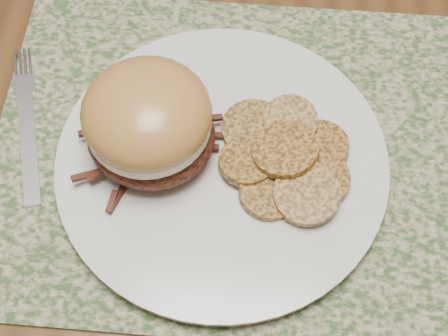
# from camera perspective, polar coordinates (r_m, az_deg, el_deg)

# --- Properties ---
(ground) EXTENTS (3.50, 3.50, 0.00)m
(ground) POSITION_cam_1_polar(r_m,az_deg,el_deg) (1.35, -9.53, -3.97)
(ground) COLOR #4E2E1A
(ground) RESTS_ON ground
(placemat) EXTENTS (0.45, 0.33, 0.00)m
(placemat) POSITION_cam_1_polar(r_m,az_deg,el_deg) (0.54, 2.62, 1.60)
(placemat) COLOR #38522A
(placemat) RESTS_ON dining_table
(dinner_plate) EXTENTS (0.26, 0.26, 0.02)m
(dinner_plate) POSITION_cam_1_polar(r_m,az_deg,el_deg) (0.52, -0.18, 0.49)
(dinner_plate) COLOR silver
(dinner_plate) RESTS_ON placemat
(pork_sandwich) EXTENTS (0.13, 0.13, 0.08)m
(pork_sandwich) POSITION_cam_1_polar(r_m,az_deg,el_deg) (0.49, -6.93, 4.21)
(pork_sandwich) COLOR black
(pork_sandwich) RESTS_ON dinner_plate
(roasted_potatoes) EXTENTS (0.12, 0.13, 0.03)m
(roasted_potatoes) POSITION_cam_1_polar(r_m,az_deg,el_deg) (0.51, 5.74, 0.90)
(roasted_potatoes) COLOR #A56C30
(roasted_potatoes) RESTS_ON dinner_plate
(fork) EXTENTS (0.06, 0.16, 0.00)m
(fork) POSITION_cam_1_polar(r_m,az_deg,el_deg) (0.58, -17.57, 4.08)
(fork) COLOR silver
(fork) RESTS_ON placemat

